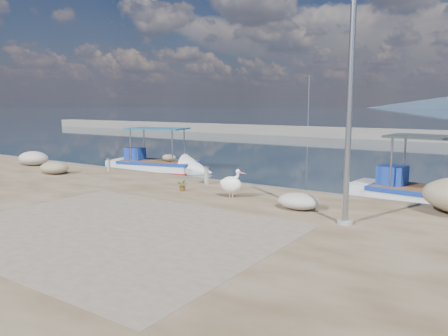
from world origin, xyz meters
TOP-DOWN VIEW (x-y plane):
  - ground at (0.00, 0.00)m, footprint 1400.00×1400.00m
  - quay_patch at (1.00, -3.00)m, footprint 9.00×7.00m
  - breakwater at (-0.00, 40.00)m, footprint 120.00×2.20m
  - boat_left at (-7.66, 8.02)m, footprint 6.47×3.43m
  - boat_right at (7.33, 7.40)m, footprint 6.72×2.73m
  - pelican at (1.39, 2.24)m, footprint 1.11×0.54m
  - lamp_post at (6.01, 1.12)m, footprint 0.44×0.96m
  - bollard_near at (-1.05, 4.00)m, footprint 0.25×0.25m
  - bollard_far at (-7.30, 4.06)m, footprint 0.23×0.23m
  - potted_plant at (-0.90, 2.25)m, footprint 0.47×0.43m
  - net_pile_b at (-8.92, 2.04)m, footprint 1.56×1.21m
  - net_pile_a at (-12.63, 3.26)m, footprint 1.90×1.38m
  - net_pile_d at (4.16, 2.00)m, footprint 1.39×1.04m

SIDE VIEW (x-z plane):
  - ground at x=0.00m, z-range 0.00..0.00m
  - boat_left at x=-7.66m, z-range -1.25..1.72m
  - boat_right at x=7.33m, z-range -1.33..1.82m
  - quay_patch at x=1.00m, z-range 0.50..0.51m
  - breakwater at x=0.00m, z-range -3.15..4.35m
  - potted_plant at x=-0.90m, z-range 0.50..0.95m
  - net_pile_d at x=4.16m, z-range 0.50..1.02m
  - net_pile_b at x=-8.92m, z-range 0.50..1.11m
  - bollard_far at x=-7.30m, z-range 0.53..1.22m
  - net_pile_a at x=-12.63m, z-range 0.50..1.28m
  - bollard_near at x=-1.05m, z-range 0.53..1.31m
  - pelican at x=1.39m, z-range 0.47..1.55m
  - lamp_post at x=6.01m, z-range 0.30..7.30m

